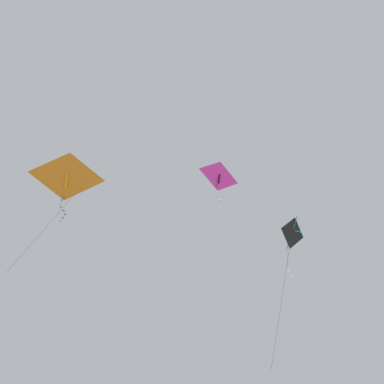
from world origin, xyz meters
The scene contains 3 objects.
kite_delta_near_left centered at (-2.45, -1.05, 38.37)m, with size 2.77×1.67×3.91m.
kite_delta_mid_left centered at (8.34, 5.20, 33.59)m, with size 3.59×2.29×7.42m.
kite_diamond_near_right centered at (-4.41, 8.06, 29.34)m, with size 2.45×1.63×7.73m.
Camera 1 is at (3.78, 27.83, 20.19)m, focal length 39.26 mm.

